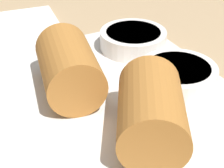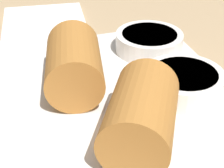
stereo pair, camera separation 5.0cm
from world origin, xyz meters
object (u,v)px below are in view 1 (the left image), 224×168
(dipping_bowl_near, at_px, (178,75))
(napkin, at_px, (18,30))
(dipping_bowl_far, at_px, (133,39))
(serving_plate, at_px, (112,109))

(dipping_bowl_near, distance_m, napkin, 0.26)
(dipping_bowl_near, distance_m, dipping_bowl_far, 0.09)
(serving_plate, bearing_deg, dipping_bowl_near, 88.14)
(dipping_bowl_far, bearing_deg, dipping_bowl_near, -0.58)
(serving_plate, height_order, napkin, serving_plate)
(serving_plate, bearing_deg, napkin, -172.53)
(dipping_bowl_far, relative_size, napkin, 0.52)
(serving_plate, xyz_separation_m, napkin, (-0.24, -0.03, -0.00))
(serving_plate, height_order, dipping_bowl_far, dipping_bowl_far)
(serving_plate, relative_size, napkin, 1.99)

